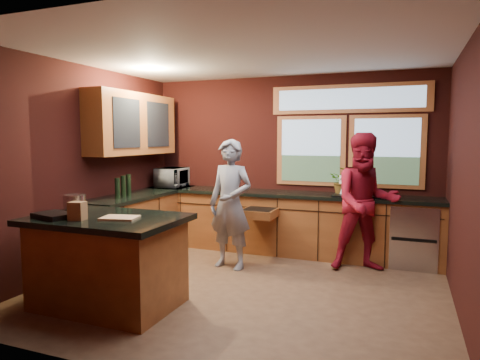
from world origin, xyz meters
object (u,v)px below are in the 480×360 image
Objects in this scene: island at (108,261)px; person_red at (366,202)px; stock_pot at (75,203)px; cutting_board at (120,218)px; person_grey at (230,204)px.

person_red is (2.37, 2.23, 0.43)m from island.
person_red is at bearing 35.41° from stock_pot.
person_grey is at bearing 74.58° from cutting_board.
person_grey is at bearing 68.06° from island.
island is at bearing -102.48° from person_grey.
person_grey is 1.78m from person_red.
island is 0.85× the size of person_red.
person_grey reaches higher than cutting_board.
island is 4.43× the size of cutting_board.
person_grey is 0.95× the size of person_red.
person_grey is at bearing 178.37° from person_red.
cutting_board is at bearing -153.10° from person_red.
stock_pot is (-0.55, 0.15, 0.56)m from island.
person_red is 5.19× the size of cutting_board.
stock_pot is at bearing 165.07° from cutting_board.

